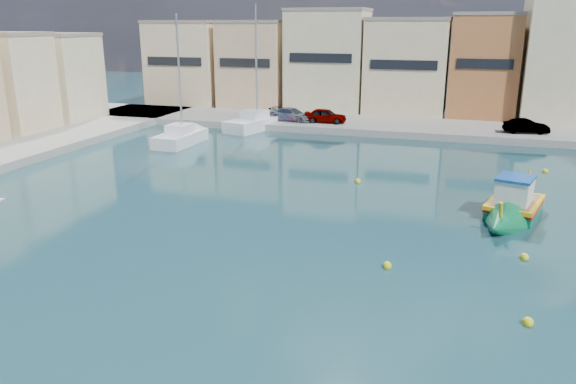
% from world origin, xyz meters
% --- Properties ---
extents(ground, '(160.00, 160.00, 0.00)m').
position_xyz_m(ground, '(0.00, 0.00, 0.00)').
color(ground, '#163944').
rests_on(ground, ground).
extents(north_quay, '(80.00, 8.00, 0.60)m').
position_xyz_m(north_quay, '(0.00, 32.00, 0.30)').
color(north_quay, gray).
rests_on(north_quay, ground).
extents(north_townhouses, '(83.20, 7.87, 10.19)m').
position_xyz_m(north_townhouses, '(6.68, 39.36, 5.00)').
color(north_townhouses, beige).
rests_on(north_townhouses, ground).
extents(parked_cars, '(24.32, 2.43, 1.31)m').
position_xyz_m(parked_cars, '(-8.94, 30.50, 1.22)').
color(parked_cars, '#4C1919').
rests_on(parked_cars, north_quay).
extents(luzzu_blue_cabin, '(4.51, 9.37, 3.23)m').
position_xyz_m(luzzu_blue_cabin, '(2.97, 10.02, 0.39)').
color(luzzu_blue_cabin, '#0A6E3D').
rests_on(luzzu_blue_cabin, ground).
extents(yacht_north, '(4.95, 9.22, 11.85)m').
position_xyz_m(yacht_north, '(-17.52, 30.24, 0.47)').
color(yacht_north, white).
rests_on(yacht_north, ground).
extents(yacht_midnorth, '(2.50, 7.72, 10.87)m').
position_xyz_m(yacht_midnorth, '(-21.33, 22.11, 0.43)').
color(yacht_midnorth, white).
rests_on(yacht_midnorth, ground).
extents(mooring_buoys, '(22.87, 21.40, 0.36)m').
position_xyz_m(mooring_buoys, '(3.36, 7.06, 0.08)').
color(mooring_buoys, yellow).
rests_on(mooring_buoys, ground).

